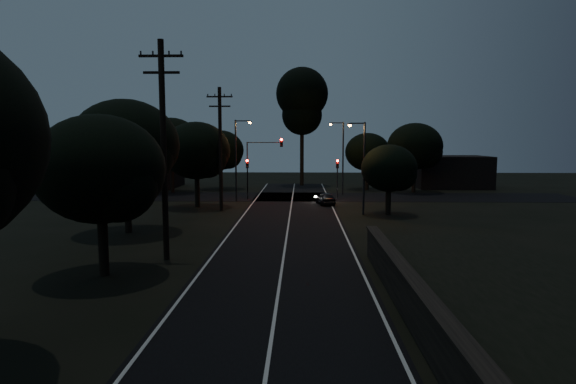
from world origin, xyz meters
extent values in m
cube|color=black|center=(0.00, 22.00, 0.01)|extent=(8.00, 70.00, 0.02)
cube|color=black|center=(0.00, 42.00, 0.01)|extent=(60.00, 8.00, 0.02)
cube|color=beige|center=(0.00, 22.00, 0.03)|extent=(0.12, 70.00, 0.01)
cube|color=beige|center=(-3.75, 22.00, 0.03)|extent=(0.12, 70.00, 0.01)
cube|color=beige|center=(3.75, 22.00, 0.03)|extent=(0.12, 70.00, 0.01)
cube|color=black|center=(4.60, 3.00, 0.75)|extent=(0.40, 26.00, 1.50)
cube|color=black|center=(4.60, 3.00, 1.55)|extent=(0.55, 26.00, 0.10)
cylinder|color=black|center=(-6.00, 15.00, 5.50)|extent=(0.30, 0.30, 11.00)
cube|color=black|center=(-6.00, 15.00, 10.20)|extent=(2.20, 0.12, 0.12)
cube|color=black|center=(-6.00, 15.00, 9.40)|extent=(1.80, 0.12, 0.12)
cylinder|color=black|center=(-6.00, 32.00, 5.25)|extent=(0.30, 0.30, 10.50)
cube|color=black|center=(-6.00, 32.00, 9.70)|extent=(2.20, 0.12, 0.12)
cube|color=black|center=(-6.00, 32.00, 8.90)|extent=(1.80, 0.12, 0.12)
cylinder|color=black|center=(-8.00, 12.00, 1.34)|extent=(0.44, 0.44, 2.68)
ellipsoid|color=black|center=(-8.00, 12.00, 4.82)|extent=(5.70, 5.70, 4.84)
sphere|color=black|center=(-7.00, 11.43, 4.25)|extent=(3.42, 3.42, 3.42)
cylinder|color=black|center=(-10.50, 22.00, 1.60)|extent=(0.44, 0.44, 3.20)
ellipsoid|color=black|center=(-10.50, 22.00, 5.78)|extent=(6.90, 6.90, 5.87)
sphere|color=black|center=(-9.29, 21.31, 5.09)|extent=(4.14, 4.14, 4.14)
cylinder|color=black|center=(-8.50, 34.00, 1.42)|extent=(0.44, 0.44, 2.84)
ellipsoid|color=black|center=(-8.50, 34.00, 5.12)|extent=(6.07, 6.07, 5.16)
sphere|color=black|center=(-7.44, 33.39, 4.51)|extent=(3.64, 3.64, 3.64)
cylinder|color=black|center=(-9.00, 50.00, 1.33)|extent=(0.44, 0.44, 2.66)
ellipsoid|color=black|center=(-9.00, 50.00, 4.80)|extent=(5.70, 5.70, 4.85)
sphere|color=black|center=(-8.00, 49.43, 4.23)|extent=(3.42, 3.42, 3.42)
cylinder|color=black|center=(-14.00, 46.00, 1.60)|extent=(0.44, 0.44, 3.20)
ellipsoid|color=black|center=(-14.00, 46.00, 5.73)|extent=(6.74, 6.74, 5.73)
sphere|color=black|center=(-12.82, 45.33, 5.05)|extent=(4.04, 4.04, 4.04)
cylinder|color=black|center=(9.00, 50.00, 1.27)|extent=(0.44, 0.44, 2.54)
ellipsoid|color=black|center=(9.00, 50.00, 4.58)|extent=(5.46, 5.46, 4.64)
sphere|color=black|center=(9.96, 49.45, 4.04)|extent=(3.28, 3.28, 3.28)
cylinder|color=black|center=(14.00, 47.00, 1.48)|extent=(0.44, 0.44, 2.96)
ellipsoid|color=black|center=(14.00, 47.00, 5.32)|extent=(6.31, 6.31, 5.36)
sphere|color=black|center=(15.10, 46.37, 4.69)|extent=(3.78, 3.78, 3.78)
cylinder|color=black|center=(8.00, 30.00, 1.06)|extent=(0.44, 0.44, 2.12)
ellipsoid|color=black|center=(8.00, 30.00, 3.81)|extent=(4.50, 4.50, 3.83)
sphere|color=black|center=(8.79, 29.55, 3.36)|extent=(2.70, 2.70, 2.70)
cylinder|color=black|center=(1.00, 55.00, 4.26)|extent=(0.50, 0.50, 8.52)
sphere|color=black|center=(1.00, 55.00, 12.09)|extent=(6.82, 6.82, 6.82)
sphere|color=black|center=(1.00, 55.00, 9.30)|extent=(5.27, 5.27, 5.27)
cube|color=black|center=(-20.00, 52.00, 2.20)|extent=(10.00, 8.00, 4.40)
cube|color=black|center=(20.00, 53.00, 2.00)|extent=(9.00, 7.00, 4.00)
cylinder|color=black|center=(-4.60, 40.00, 1.60)|extent=(0.12, 0.12, 3.20)
cube|color=black|center=(-4.60, 40.00, 3.65)|extent=(0.28, 0.22, 0.90)
sphere|color=#FF0705|center=(-4.60, 39.87, 3.95)|extent=(0.22, 0.22, 0.22)
cylinder|color=black|center=(4.60, 40.00, 1.60)|extent=(0.12, 0.12, 3.20)
cube|color=black|center=(4.60, 40.00, 3.65)|extent=(0.28, 0.22, 0.90)
sphere|color=#FF0705|center=(4.60, 39.87, 3.95)|extent=(0.22, 0.22, 0.22)
cylinder|color=black|center=(-4.60, 40.00, 2.50)|extent=(0.12, 0.12, 5.00)
cube|color=black|center=(-1.10, 40.00, 5.80)|extent=(0.28, 0.22, 0.90)
sphere|color=#FF0705|center=(-1.10, 39.87, 6.10)|extent=(0.22, 0.22, 0.22)
cube|color=black|center=(-2.85, 40.00, 5.80)|extent=(3.50, 0.08, 0.08)
cylinder|color=black|center=(-5.50, 38.00, 4.00)|extent=(0.16, 0.16, 8.00)
cube|color=black|center=(-4.80, 38.00, 7.90)|extent=(1.40, 0.10, 0.10)
cube|color=black|center=(-4.10, 38.00, 7.85)|extent=(0.35, 0.22, 0.12)
sphere|color=orange|center=(-4.10, 38.00, 7.75)|extent=(0.26, 0.26, 0.26)
cylinder|color=black|center=(5.50, 44.00, 4.00)|extent=(0.16, 0.16, 8.00)
cube|color=black|center=(4.80, 44.00, 7.90)|extent=(1.40, 0.10, 0.10)
cube|color=black|center=(4.10, 44.00, 7.85)|extent=(0.35, 0.22, 0.12)
sphere|color=orange|center=(4.10, 44.00, 7.75)|extent=(0.26, 0.26, 0.26)
cylinder|color=black|center=(6.00, 30.00, 3.75)|extent=(0.16, 0.16, 7.50)
cube|color=black|center=(5.40, 30.00, 7.40)|extent=(1.20, 0.10, 0.10)
cube|color=black|center=(4.80, 30.00, 7.35)|extent=(0.35, 0.22, 0.12)
sphere|color=orange|center=(4.80, 30.00, 7.25)|extent=(0.26, 0.26, 0.26)
imported|color=black|center=(3.20, 36.00, 0.58)|extent=(1.97, 3.59, 1.16)
camera|label=1|loc=(0.90, -9.00, 6.13)|focal=30.00mm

